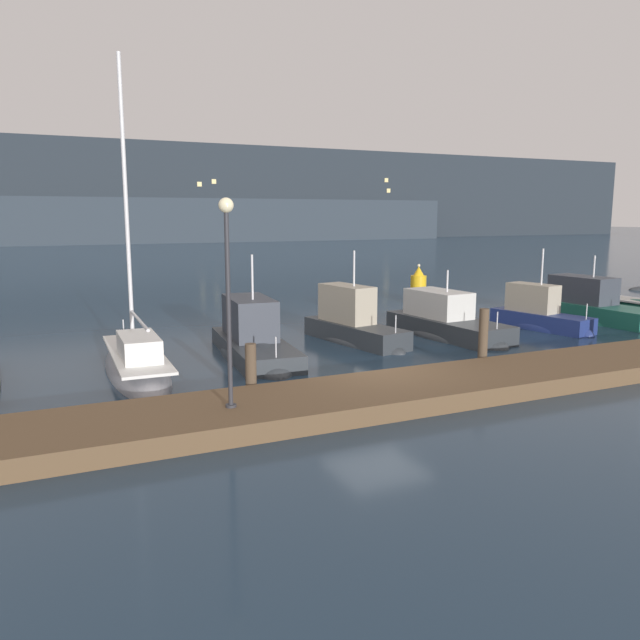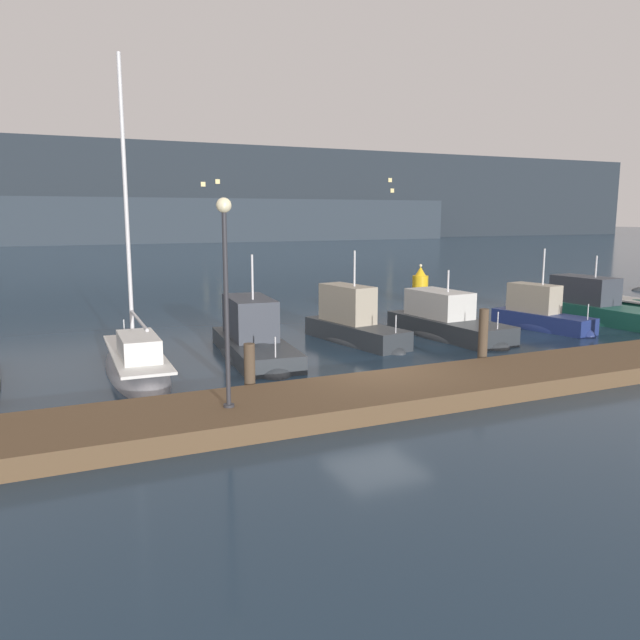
% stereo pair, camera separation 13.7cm
% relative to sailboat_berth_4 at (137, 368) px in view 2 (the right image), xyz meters
% --- Properties ---
extents(ground_plane, '(400.00, 400.00, 0.00)m').
position_rel_sailboat_berth_4_xyz_m(ground_plane, '(5.85, -4.05, -0.13)').
color(ground_plane, '#1E3347').
extents(dock, '(42.66, 2.80, 0.45)m').
position_rel_sailboat_berth_4_xyz_m(dock, '(5.85, -5.63, 0.09)').
color(dock, brown).
rests_on(dock, ground).
extents(mooring_pile_2, '(0.28, 0.28, 1.43)m').
position_rel_sailboat_berth_4_xyz_m(mooring_pile_2, '(2.21, -3.98, 0.58)').
color(mooring_pile_2, '#4C3D2D').
rests_on(mooring_pile_2, ground).
extents(mooring_pile_3, '(0.28, 0.28, 1.86)m').
position_rel_sailboat_berth_4_xyz_m(mooring_pile_3, '(9.48, -3.98, 0.80)').
color(mooring_pile_3, '#4C3D2D').
rests_on(mooring_pile_3, ground).
extents(sailboat_berth_4, '(1.84, 7.01, 9.78)m').
position_rel_sailboat_berth_4_xyz_m(sailboat_berth_4, '(0.00, 0.00, 0.00)').
color(sailboat_berth_4, gray).
rests_on(sailboat_berth_4, ground).
extents(motorboat_berth_5, '(2.54, 6.48, 3.95)m').
position_rel_sailboat_berth_4_xyz_m(motorboat_berth_5, '(3.85, 0.68, 0.16)').
color(motorboat_berth_5, '#2D3338').
rests_on(motorboat_berth_5, ground).
extents(motorboat_berth_6, '(2.36, 5.39, 3.80)m').
position_rel_sailboat_berth_4_xyz_m(motorboat_berth_6, '(7.93, 1.38, 0.27)').
color(motorboat_berth_6, '#2D3338').
rests_on(motorboat_berth_6, ground).
extents(motorboat_berth_7, '(2.59, 6.13, 3.12)m').
position_rel_sailboat_berth_4_xyz_m(motorboat_berth_7, '(11.69, 0.86, 0.14)').
color(motorboat_berth_7, '#2D3338').
rests_on(motorboat_berth_7, ground).
extents(motorboat_berth_8, '(2.23, 4.83, 3.89)m').
position_rel_sailboat_berth_4_xyz_m(motorboat_berth_8, '(16.11, 0.58, 0.15)').
color(motorboat_berth_8, navy).
rests_on(motorboat_berth_8, ground).
extents(motorboat_berth_9, '(2.49, 6.43, 3.48)m').
position_rel_sailboat_berth_4_xyz_m(motorboat_berth_9, '(19.68, 1.17, 0.18)').
color(motorboat_berth_9, '#195647').
rests_on(motorboat_berth_9, ground).
extents(channel_buoy, '(1.27, 1.27, 1.97)m').
position_rel_sailboat_berth_4_xyz_m(channel_buoy, '(16.43, 9.94, 0.60)').
color(channel_buoy, gold).
rests_on(channel_buoy, ground).
extents(dock_lamppost, '(0.32, 0.32, 4.51)m').
position_rel_sailboat_berth_4_xyz_m(dock_lamppost, '(1.16, -5.76, 3.29)').
color(dock_lamppost, '#2D2D33').
rests_on(dock_lamppost, dock).
extents(hillside_backdrop, '(240.00, 23.00, 16.95)m').
position_rel_sailboat_berth_4_xyz_m(hillside_backdrop, '(4.74, 97.69, 7.67)').
color(hillside_backdrop, '#232B33').
rests_on(hillside_backdrop, ground).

